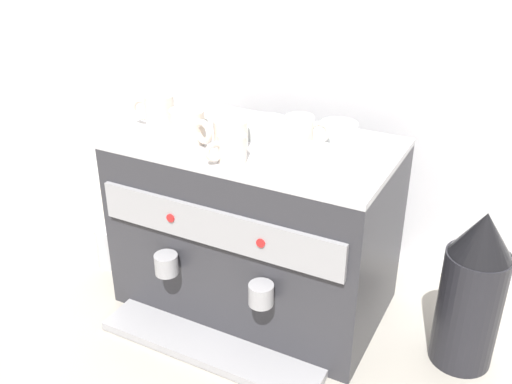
{
  "coord_description": "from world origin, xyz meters",
  "views": [
    {
      "loc": [
        0.59,
        -1.13,
        0.98
      ],
      "look_at": [
        0.0,
        0.0,
        0.32
      ],
      "focal_mm": 40.99,
      "sensor_mm": 36.0,
      "label": 1
    }
  ],
  "objects": [
    {
      "name": "ceramic_cup_1",
      "position": [
        0.11,
        0.02,
        0.49
      ],
      "size": [
        0.1,
        0.06,
        0.07
      ],
      "color": "beige",
      "rests_on": "espresso_machine"
    },
    {
      "name": "ceramic_cup_0",
      "position": [
        -0.13,
        -0.08,
        0.5
      ],
      "size": [
        0.12,
        0.08,
        0.08
      ],
      "color": "beige",
      "rests_on": "espresso_machine"
    },
    {
      "name": "milk_pitcher",
      "position": [
        -0.45,
        -0.05,
        0.06
      ],
      "size": [
        0.09,
        0.09,
        0.12
      ],
      "primitive_type": "cylinder",
      "color": "#B7B7BC",
      "rests_on": "ground_plane"
    },
    {
      "name": "ceramic_bowl_1",
      "position": [
        -0.13,
        0.03,
        0.48
      ],
      "size": [
        0.11,
        0.11,
        0.04
      ],
      "color": "silver",
      "rests_on": "espresso_machine"
    },
    {
      "name": "espresso_machine",
      "position": [
        0.0,
        -0.0,
        0.23
      ],
      "size": [
        0.66,
        0.48,
        0.46
      ],
      "color": "#2D2D33",
      "rests_on": "ground_plane"
    },
    {
      "name": "ground_plane",
      "position": [
        0.0,
        0.0,
        0.0
      ],
      "size": [
        4.0,
        4.0,
        0.0
      ],
      "primitive_type": "plane",
      "color": "#9E998E"
    },
    {
      "name": "ceramic_bowl_2",
      "position": [
        0.16,
        0.11,
        0.47
      ],
      "size": [
        0.09,
        0.09,
        0.04
      ],
      "color": "silver",
      "rests_on": "espresso_machine"
    },
    {
      "name": "ceramic_cup_3",
      "position": [
        -0.03,
        -0.06,
        0.49
      ],
      "size": [
        0.1,
        0.1,
        0.07
      ],
      "color": "beige",
      "rests_on": "espresso_machine"
    },
    {
      "name": "ceramic_bowl_3",
      "position": [
        0.0,
        0.05,
        0.47
      ],
      "size": [
        0.12,
        0.12,
        0.03
      ],
      "color": "silver",
      "rests_on": "espresso_machine"
    },
    {
      "name": "ceramic_cup_4",
      "position": [
        0.01,
        -0.13,
        0.49
      ],
      "size": [
        0.07,
        0.09,
        0.06
      ],
      "color": "beige",
      "rests_on": "espresso_machine"
    },
    {
      "name": "ceramic_cup_2",
      "position": [
        -0.26,
        -0.03,
        0.5
      ],
      "size": [
        0.11,
        0.07,
        0.08
      ],
      "color": "beige",
      "rests_on": "espresso_machine"
    },
    {
      "name": "ceramic_bowl_0",
      "position": [
        0.17,
        -0.06,
        0.47
      ],
      "size": [
        0.11,
        0.11,
        0.03
      ],
      "color": "silver",
      "rests_on": "espresso_machine"
    },
    {
      "name": "coffee_grinder",
      "position": [
        0.53,
        0.02,
        0.19
      ],
      "size": [
        0.14,
        0.14,
        0.39
      ],
      "color": "black",
      "rests_on": "ground_plane"
    },
    {
      "name": "tiled_backsplash_wall",
      "position": [
        0.0,
        0.36,
        0.55
      ],
      "size": [
        2.8,
        0.03,
        1.11
      ],
      "primitive_type": "cube",
      "color": "silver",
      "rests_on": "ground_plane"
    }
  ]
}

